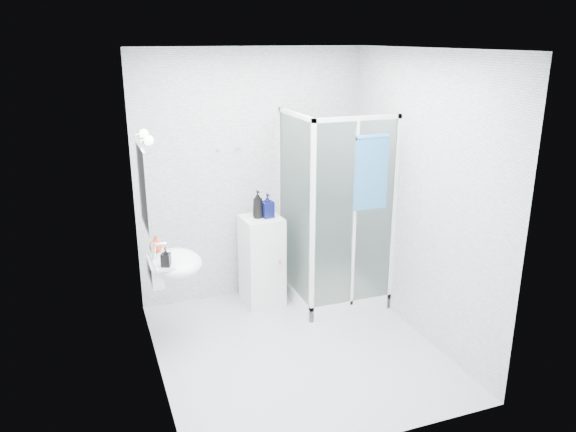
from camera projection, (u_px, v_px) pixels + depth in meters
name	position (u px, v px, depth m)	size (l,w,h in m)	color
room	(297.00, 212.00, 4.66)	(2.40, 2.60, 2.60)	silver
shower_enclosure	(330.00, 262.00, 5.83)	(0.90, 0.95, 2.00)	white
wall_basin	(173.00, 264.00, 4.89)	(0.46, 0.56, 0.35)	white
mirror	(143.00, 188.00, 4.61)	(0.02, 0.60, 0.70)	white
vanity_lights	(145.00, 137.00, 4.50)	(0.10, 0.40, 0.08)	silver
wall_hooks	(228.00, 149.00, 5.60)	(0.23, 0.06, 0.03)	silver
storage_cabinet	(262.00, 261.00, 5.81)	(0.41, 0.43, 0.94)	silver
hand_towel	(371.00, 171.00, 5.22)	(0.33, 0.05, 0.71)	#29649B
shampoo_bottle_a	(258.00, 204.00, 5.61)	(0.11, 0.11, 0.28)	black
shampoo_bottle_b	(268.00, 206.00, 5.63)	(0.11, 0.11, 0.25)	#0A0E3E
soap_dispenser_orange	(156.00, 244.00, 4.96)	(0.12, 0.12, 0.15)	#B73C15
soap_dispenser_black	(166.00, 257.00, 4.65)	(0.07, 0.08, 0.17)	black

